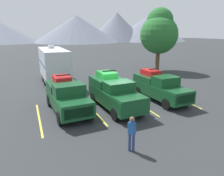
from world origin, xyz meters
name	(u,v)px	position (x,y,z in m)	size (l,w,h in m)	color
ground_plane	(118,108)	(0.00, 0.00, 0.00)	(240.00, 240.00, 0.00)	#2D3033
pickup_truck_a	(67,96)	(-3.54, 0.81, 1.14)	(2.43, 5.49, 2.46)	#144723
pickup_truck_b	(114,92)	(-0.26, 0.23, 1.18)	(2.43, 5.64, 2.63)	#144723
pickup_truck_c	(159,86)	(3.81, 0.46, 1.12)	(2.31, 5.47, 2.45)	#144723
lot_stripe_a	(39,118)	(-5.49, 0.21, 0.00)	(0.12, 5.50, 0.01)	gold
lot_stripe_b	(94,110)	(-1.83, 0.21, 0.00)	(0.12, 5.50, 0.01)	gold
lot_stripe_c	(139,104)	(1.83, 0.21, 0.00)	(0.12, 5.50, 0.01)	gold
lot_stripe_d	(177,98)	(5.49, 0.21, 0.00)	(0.12, 5.50, 0.01)	gold
camper_trailer_a	(54,64)	(-3.21, 9.80, 2.05)	(2.49, 8.71, 3.90)	silver
person_a	(132,132)	(-1.75, -5.38, 0.99)	(0.33, 0.31, 1.73)	navy
tree_a	(159,32)	(11.09, 11.34, 5.35)	(5.08, 5.08, 8.48)	brown
mountain_ridge	(69,29)	(15.25, 93.59, 6.19)	(149.68, 48.14, 15.00)	slate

